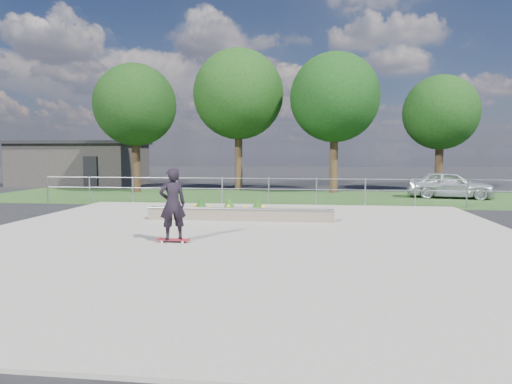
# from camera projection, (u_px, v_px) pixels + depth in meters

# --- Properties ---
(ground) EXTENTS (120.00, 120.00, 0.00)m
(ground) POSITION_uv_depth(u_px,v_px,m) (241.00, 239.00, 11.91)
(ground) COLOR black
(ground) RESTS_ON ground
(grass_verge) EXTENTS (30.00, 8.00, 0.02)m
(grass_verge) POSITION_uv_depth(u_px,v_px,m) (275.00, 197.00, 22.79)
(grass_verge) COLOR #24441B
(grass_verge) RESTS_ON ground
(concrete_slab) EXTENTS (15.00, 15.00, 0.06)m
(concrete_slab) POSITION_uv_depth(u_px,v_px,m) (241.00, 238.00, 11.91)
(concrete_slab) COLOR gray
(concrete_slab) RESTS_ON ground
(fence) EXTENTS (20.06, 0.06, 1.20)m
(fence) POSITION_uv_depth(u_px,v_px,m) (269.00, 187.00, 19.26)
(fence) COLOR gray
(fence) RESTS_ON ground
(building) EXTENTS (8.40, 5.40, 3.00)m
(building) POSITION_uv_depth(u_px,v_px,m) (80.00, 163.00, 31.28)
(building) COLOR #2A2725
(building) RESTS_ON ground
(tree_far_left) EXTENTS (4.55, 4.55, 7.15)m
(tree_far_left) POSITION_uv_depth(u_px,v_px,m) (135.00, 105.00, 25.32)
(tree_far_left) COLOR black
(tree_far_left) RESTS_ON ground
(tree_mid_left) EXTENTS (5.25, 5.25, 8.25)m
(tree_mid_left) POSITION_uv_depth(u_px,v_px,m) (238.00, 95.00, 26.56)
(tree_mid_left) COLOR #342315
(tree_mid_left) RESTS_ON ground
(tree_mid_right) EXTENTS (4.90, 4.90, 7.70)m
(tree_mid_right) POSITION_uv_depth(u_px,v_px,m) (335.00, 98.00, 24.93)
(tree_mid_right) COLOR #372416
(tree_mid_right) RESTS_ON ground
(tree_far_right) EXTENTS (4.20, 4.20, 6.60)m
(tree_far_right) POSITION_uv_depth(u_px,v_px,m) (441.00, 113.00, 25.75)
(tree_far_right) COLOR black
(tree_far_right) RESTS_ON ground
(grind_ledge) EXTENTS (6.00, 0.44, 0.43)m
(grind_ledge) POSITION_uv_depth(u_px,v_px,m) (240.00, 214.00, 14.68)
(grind_ledge) COLOR #685A4C
(grind_ledge) RESTS_ON concrete_slab
(planter_bed) EXTENTS (3.00, 1.20, 0.61)m
(planter_bed) POSITION_uv_depth(u_px,v_px,m) (228.00, 211.00, 15.63)
(planter_bed) COLOR black
(planter_bed) RESTS_ON concrete_slab
(skateboarder) EXTENTS (0.80, 0.64, 1.82)m
(skateboarder) POSITION_uv_depth(u_px,v_px,m) (173.00, 204.00, 11.04)
(skateboarder) COLOR white
(skateboarder) RESTS_ON concrete_slab
(parked_car) EXTENTS (4.20, 2.34, 1.35)m
(parked_car) POSITION_uv_depth(u_px,v_px,m) (450.00, 185.00, 22.28)
(parked_car) COLOR #B3B8BD
(parked_car) RESTS_ON ground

